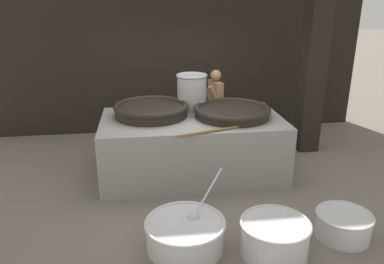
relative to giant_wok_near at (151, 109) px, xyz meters
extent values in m
plane|color=slate|center=(0.65, -0.20, -1.09)|extent=(60.00, 60.00, 0.00)
cube|color=black|center=(0.65, 2.19, 1.06)|extent=(8.09, 0.24, 4.30)
cube|color=black|center=(3.02, 0.59, 1.06)|extent=(0.39, 0.39, 4.30)
cube|color=gray|center=(0.65, -0.20, -0.60)|extent=(2.94, 1.60, 0.98)
cylinder|color=black|center=(0.00, 0.00, -0.03)|extent=(1.18, 1.18, 0.16)
torus|color=black|center=(0.00, 0.00, 0.05)|extent=(1.23, 1.23, 0.09)
cylinder|color=black|center=(1.31, -0.21, -0.05)|extent=(1.22, 1.22, 0.13)
torus|color=black|center=(1.31, -0.21, 0.01)|extent=(1.26, 1.26, 0.10)
cylinder|color=#9E9EA3|center=(0.71, 0.32, 0.19)|extent=(0.50, 0.50, 0.60)
torus|color=#9E9EA3|center=(0.71, 0.32, 0.48)|extent=(0.54, 0.54, 0.04)
cylinder|color=brown|center=(0.94, -0.90, -0.09)|extent=(1.25, 0.44, 0.04)
cube|color=brown|center=(1.51, -0.71, -0.10)|extent=(0.15, 0.13, 0.02)
cylinder|color=#9E7551|center=(1.30, 0.99, -0.72)|extent=(0.11, 0.11, 0.75)
cylinder|color=#9E7551|center=(1.27, 1.15, -0.72)|extent=(0.11, 0.11, 0.75)
cube|color=#4C663F|center=(1.28, 1.07, -0.57)|extent=(0.22, 0.26, 0.49)
cube|color=#9E7551|center=(1.28, 1.07, -0.06)|extent=(0.23, 0.48, 0.55)
cylinder|color=#9E7551|center=(1.24, 0.83, -0.07)|extent=(0.31, 0.15, 0.51)
cylinder|color=#9E7551|center=(1.15, 1.27, -0.07)|extent=(0.31, 0.15, 0.51)
sphere|color=#9E7551|center=(1.28, 1.07, 0.33)|extent=(0.21, 0.21, 0.21)
cylinder|color=silver|center=(0.30, -2.23, -0.92)|extent=(0.92, 0.92, 0.34)
torus|color=silver|center=(0.30, -2.23, -0.75)|extent=(0.96, 0.96, 0.05)
cylinder|color=#6B9347|center=(0.30, -2.23, -0.84)|extent=(0.81, 0.81, 0.08)
sphere|color=silver|center=(0.41, -2.11, -0.76)|extent=(0.16, 0.16, 0.16)
cylinder|color=silver|center=(0.62, -1.90, -0.55)|extent=(0.45, 0.45, 0.44)
cylinder|color=silver|center=(1.30, -2.48, -0.89)|extent=(0.77, 0.77, 0.41)
torus|color=silver|center=(1.30, -2.48, -0.68)|extent=(0.81, 0.81, 0.04)
cylinder|color=orange|center=(1.30, -2.48, -0.79)|extent=(0.68, 0.68, 0.10)
cylinder|color=orange|center=(1.26, -2.32, -0.72)|extent=(0.04, 0.05, 0.04)
cylinder|color=orange|center=(1.36, -2.72, -0.72)|extent=(0.04, 0.05, 0.04)
cylinder|color=orange|center=(1.19, -2.70, -0.73)|extent=(0.06, 0.06, 0.04)
cylinder|color=orange|center=(1.26, -2.48, -0.73)|extent=(0.04, 0.05, 0.03)
cylinder|color=orange|center=(1.50, -2.58, -0.73)|extent=(0.06, 0.05, 0.04)
cylinder|color=orange|center=(1.33, -2.48, -0.72)|extent=(0.06, 0.05, 0.04)
cylinder|color=orange|center=(1.33, -2.46, -0.72)|extent=(0.05, 0.06, 0.04)
cylinder|color=orange|center=(1.54, -2.51, -0.72)|extent=(0.05, 0.05, 0.04)
cylinder|color=orange|center=(1.42, -2.48, -0.73)|extent=(0.05, 0.05, 0.04)
cylinder|color=orange|center=(1.27, -2.45, -0.73)|extent=(0.06, 0.05, 0.03)
cylinder|color=orange|center=(1.31, -2.38, -0.73)|extent=(0.04, 0.05, 0.03)
cylinder|color=orange|center=(1.18, -2.34, -0.73)|extent=(0.04, 0.05, 0.03)
cylinder|color=orange|center=(1.22, -2.62, -0.73)|extent=(0.06, 0.06, 0.03)
cylinder|color=orange|center=(1.46, -2.35, -0.73)|extent=(0.06, 0.04, 0.04)
cylinder|color=silver|center=(2.26, -2.27, -0.94)|extent=(0.66, 0.66, 0.31)
torus|color=silver|center=(2.26, -2.27, -0.78)|extent=(0.69, 0.69, 0.03)
cylinder|color=tan|center=(2.26, -2.27, -0.87)|extent=(0.58, 0.58, 0.08)
camera|label=1|loc=(-0.12, -5.96, 1.71)|focal=35.00mm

